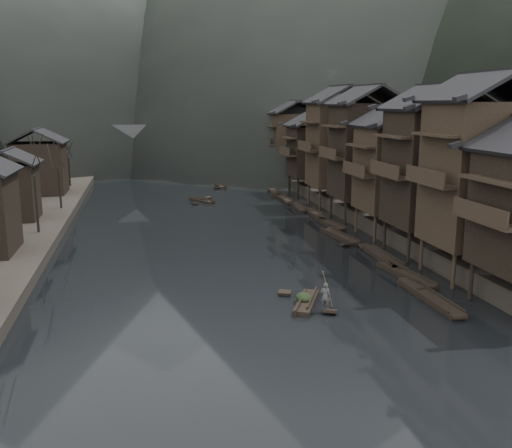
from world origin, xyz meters
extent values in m
plane|color=black|center=(0.00, 0.00, 0.00)|extent=(300.00, 300.00, 0.00)
cube|color=#2D2823|center=(35.00, 40.00, 0.90)|extent=(40.00, 200.00, 1.80)
cylinder|color=black|center=(14.20, -5.60, 1.30)|extent=(0.30, 0.30, 2.90)
cylinder|color=black|center=(16.95, -5.60, 1.30)|extent=(0.30, 0.30, 2.90)
cube|color=#2E2319|center=(13.30, -8.00, 5.92)|extent=(1.20, 5.70, 0.25)
cylinder|color=#2E2319|center=(14.20, -3.40, 1.30)|extent=(0.30, 0.30, 2.90)
cylinder|color=#2E2319|center=(14.20, 1.40, 1.30)|extent=(0.30, 0.30, 2.90)
cylinder|color=#2E2319|center=(16.95, -3.40, 1.30)|extent=(0.30, 0.30, 2.90)
cylinder|color=#2E2319|center=(16.95, 1.40, 1.30)|extent=(0.30, 0.30, 2.90)
cube|color=#2E2319|center=(17.30, -1.00, 7.79)|extent=(7.00, 6.00, 10.39)
cube|color=#2E2319|center=(13.30, -1.00, 7.27)|extent=(1.20, 5.70, 0.25)
cylinder|color=black|center=(14.20, 3.60, 1.30)|extent=(0.30, 0.30, 2.90)
cylinder|color=black|center=(14.20, 8.40, 1.30)|extent=(0.30, 0.30, 2.90)
cylinder|color=black|center=(16.95, 3.60, 1.30)|extent=(0.30, 0.30, 2.90)
cylinder|color=black|center=(16.95, 8.40, 1.30)|extent=(0.30, 0.30, 2.90)
cube|color=black|center=(17.30, 6.00, 7.47)|extent=(7.00, 6.00, 9.74)
cube|color=#2E2319|center=(13.30, 6.00, 6.98)|extent=(1.20, 5.70, 0.25)
cylinder|color=#2E2319|center=(14.20, 10.60, 1.30)|extent=(0.30, 0.30, 2.90)
cylinder|color=#2E2319|center=(14.20, 15.40, 1.30)|extent=(0.30, 0.30, 2.90)
cylinder|color=#2E2319|center=(16.95, 10.60, 1.30)|extent=(0.30, 0.30, 2.90)
cylinder|color=#2E2319|center=(16.95, 15.40, 1.30)|extent=(0.30, 0.30, 2.90)
cube|color=#2E2319|center=(17.30, 13.00, 6.65)|extent=(7.00, 6.00, 8.09)
cube|color=#2E2319|center=(13.30, 13.00, 6.24)|extent=(1.20, 5.70, 0.25)
cylinder|color=black|center=(14.20, 18.60, 1.30)|extent=(0.30, 0.30, 2.90)
cylinder|color=black|center=(14.20, 23.40, 1.30)|extent=(0.30, 0.30, 2.90)
cylinder|color=black|center=(16.95, 18.60, 1.30)|extent=(0.30, 0.30, 2.90)
cylinder|color=black|center=(16.95, 23.40, 1.30)|extent=(0.30, 0.30, 2.90)
cube|color=black|center=(17.30, 21.00, 7.64)|extent=(7.00, 6.00, 10.08)
cube|color=#2E2319|center=(13.30, 21.00, 7.14)|extent=(1.20, 5.70, 0.25)
cylinder|color=#2E2319|center=(14.20, 27.60, 1.30)|extent=(0.30, 0.30, 2.90)
cylinder|color=#2E2319|center=(14.20, 32.40, 1.30)|extent=(0.30, 0.30, 2.90)
cylinder|color=#2E2319|center=(16.95, 27.60, 1.30)|extent=(0.30, 0.30, 2.90)
cylinder|color=#2E2319|center=(16.95, 32.40, 1.30)|extent=(0.30, 0.30, 2.90)
cube|color=#2E2319|center=(17.30, 30.00, 7.73)|extent=(7.00, 6.00, 10.27)
cube|color=#2E2319|center=(13.30, 30.00, 7.22)|extent=(1.20, 5.70, 0.25)
cylinder|color=black|center=(14.20, 37.60, 1.30)|extent=(0.30, 0.30, 2.90)
cylinder|color=black|center=(14.20, 42.40, 1.30)|extent=(0.30, 0.30, 2.90)
cylinder|color=black|center=(16.95, 37.60, 1.30)|extent=(0.30, 0.30, 2.90)
cylinder|color=black|center=(16.95, 42.40, 1.30)|extent=(0.30, 0.30, 2.90)
cube|color=black|center=(17.30, 40.00, 6.14)|extent=(7.00, 6.00, 7.08)
cube|color=#2E2319|center=(13.30, 40.00, 5.79)|extent=(1.20, 5.70, 0.25)
cylinder|color=#2E2319|center=(14.20, 49.60, 1.30)|extent=(0.30, 0.30, 2.90)
cylinder|color=#2E2319|center=(14.20, 54.40, 1.30)|extent=(0.30, 0.30, 2.90)
cylinder|color=#2E2319|center=(16.95, 49.60, 1.30)|extent=(0.30, 0.30, 2.90)
cylinder|color=#2E2319|center=(16.95, 54.40, 1.30)|extent=(0.30, 0.30, 2.90)
cube|color=#2E2319|center=(17.30, 52.00, 6.90)|extent=(7.00, 6.00, 8.61)
cube|color=#2E2319|center=(13.30, 52.00, 6.47)|extent=(1.20, 5.70, 0.25)
cube|color=black|center=(-20.50, 24.00, 4.10)|extent=(5.00, 5.00, 5.80)
cube|color=black|center=(-20.50, 42.00, 4.60)|extent=(6.50, 6.50, 6.80)
cylinder|color=black|center=(-17.00, 17.12, 3.88)|extent=(0.24, 0.24, 5.37)
cylinder|color=black|center=(-17.00, 29.92, 3.57)|extent=(0.24, 0.24, 4.74)
cylinder|color=black|center=(-17.00, 48.88, 3.28)|extent=(0.24, 0.24, 4.16)
cube|color=black|center=(11.39, -5.32, 0.15)|extent=(1.21, 7.34, 0.30)
cube|color=black|center=(11.39, -5.32, 0.33)|extent=(1.26, 7.20, 0.10)
cube|color=black|center=(11.44, -1.81, 0.29)|extent=(0.95, 0.91, 0.36)
cube|color=black|center=(11.34, -8.84, 0.29)|extent=(0.95, 0.91, 0.36)
cube|color=black|center=(12.11, -0.29, 0.15)|extent=(1.88, 6.90, 0.30)
cube|color=black|center=(12.11, -0.29, 0.33)|extent=(1.92, 6.77, 0.10)
cube|color=black|center=(12.48, 2.96, 0.29)|extent=(1.03, 0.94, 0.35)
cube|color=black|center=(11.73, -3.54, 0.29)|extent=(1.03, 0.94, 0.35)
cube|color=black|center=(12.50, 4.97, 0.15)|extent=(1.35, 7.47, 0.30)
cube|color=black|center=(12.50, 4.97, 0.33)|extent=(1.40, 7.32, 0.10)
cube|color=black|center=(12.38, 8.54, 0.29)|extent=(0.97, 0.94, 0.36)
cube|color=black|center=(12.62, 1.40, 0.29)|extent=(0.97, 0.94, 0.36)
cube|color=black|center=(11.54, 12.83, 0.15)|extent=(1.89, 6.60, 0.30)
cube|color=black|center=(11.54, 12.83, 0.33)|extent=(1.93, 6.48, 0.10)
cube|color=black|center=(11.92, 15.94, 0.29)|extent=(1.03, 0.91, 0.34)
cube|color=black|center=(11.15, 9.73, 0.29)|extent=(1.03, 0.91, 0.34)
cube|color=black|center=(12.48, 18.62, 0.15)|extent=(1.61, 6.23, 0.30)
cube|color=black|center=(12.48, 18.62, 0.33)|extent=(1.66, 6.12, 0.10)
cube|color=black|center=(12.73, 21.57, 0.29)|extent=(1.00, 0.84, 0.33)
cube|color=black|center=(12.24, 15.67, 0.29)|extent=(1.00, 0.84, 0.33)
cube|color=black|center=(12.61, 24.15, 0.15)|extent=(1.37, 6.95, 0.30)
cube|color=black|center=(12.61, 24.15, 0.33)|extent=(1.42, 6.82, 0.10)
cube|color=black|center=(12.47, 27.47, 0.29)|extent=(0.97, 0.89, 0.35)
cube|color=black|center=(12.74, 20.83, 0.29)|extent=(0.97, 0.89, 0.35)
cube|color=black|center=(11.93, 29.12, 0.15)|extent=(1.64, 6.27, 0.30)
cube|color=black|center=(11.93, 29.12, 0.33)|extent=(1.69, 6.15, 0.10)
cube|color=black|center=(11.66, 32.08, 0.29)|extent=(1.00, 0.84, 0.33)
cube|color=black|center=(12.19, 26.16, 0.29)|extent=(1.00, 0.84, 0.33)
cube|color=black|center=(11.72, 35.95, 0.15)|extent=(1.32, 7.30, 0.30)
cube|color=black|center=(11.72, 35.95, 0.33)|extent=(1.37, 7.16, 0.10)
cube|color=black|center=(11.61, 39.44, 0.29)|extent=(0.96, 0.92, 0.36)
cube|color=black|center=(11.82, 32.46, 0.29)|extent=(0.96, 0.92, 0.36)
cube|color=black|center=(11.74, 42.14, 0.15)|extent=(2.01, 7.69, 0.30)
cube|color=black|center=(11.74, 42.14, 0.33)|extent=(2.05, 7.54, 0.10)
cube|color=black|center=(11.30, 45.76, 0.29)|extent=(1.04, 1.04, 0.37)
cube|color=black|center=(12.18, 38.51, 0.29)|extent=(1.04, 1.04, 0.37)
cube|color=black|center=(0.60, 36.56, 0.15)|extent=(3.17, 4.44, 0.30)
cube|color=black|center=(0.60, 36.56, 0.33)|extent=(3.16, 4.39, 0.10)
cube|color=black|center=(1.71, 38.45, 0.29)|extent=(1.02, 0.92, 0.29)
cube|color=black|center=(-0.50, 34.67, 0.29)|extent=(1.02, 0.92, 0.29)
cube|color=black|center=(4.57, 50.18, 0.15)|extent=(2.05, 5.57, 0.30)
cube|color=black|center=(4.57, 50.18, 0.33)|extent=(2.08, 5.47, 0.10)
cube|color=black|center=(5.08, 52.76, 0.29)|extent=(0.97, 0.83, 0.31)
cube|color=black|center=(4.05, 47.60, 0.29)|extent=(0.97, 0.83, 0.31)
cube|color=#4C4C4F|center=(0.00, 72.00, 7.20)|extent=(40.00, 6.00, 1.60)
cube|color=#4C4C4F|center=(0.00, 69.30, 8.50)|extent=(40.00, 0.50, 1.00)
cube|color=#4C4C4F|center=(0.00, 74.70, 8.50)|extent=(40.00, 0.50, 1.00)
cube|color=#4C4C4F|center=(-14.00, 72.00, 3.20)|extent=(3.20, 6.00, 6.40)
cube|color=#4C4C4F|center=(-4.50, 72.00, 3.20)|extent=(3.20, 6.00, 6.40)
cube|color=#4C4C4F|center=(4.50, 72.00, 3.20)|extent=(3.20, 6.00, 6.40)
cube|color=#4C4C4F|center=(14.00, 72.00, 3.20)|extent=(3.20, 6.00, 6.40)
cube|color=black|center=(3.10, -4.51, 0.15)|extent=(2.87, 4.59, 0.30)
cube|color=black|center=(3.10, -4.51, 0.33)|extent=(2.88, 4.53, 0.10)
cube|color=black|center=(2.15, -2.51, 0.29)|extent=(1.02, 0.89, 0.29)
cube|color=black|center=(4.04, -6.51, 0.29)|extent=(1.02, 0.89, 0.29)
ellipsoid|color=black|center=(3.00, -4.30, 0.77)|extent=(1.10, 1.44, 0.66)
imported|color=#505053|center=(3.85, -6.09, 1.31)|extent=(0.76, 0.66, 1.75)
cylinder|color=#8C7A51|center=(4.05, -6.09, 3.93)|extent=(1.61, 2.21, 3.50)
camera|label=1|loc=(-7.11, -38.51, 12.91)|focal=40.00mm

